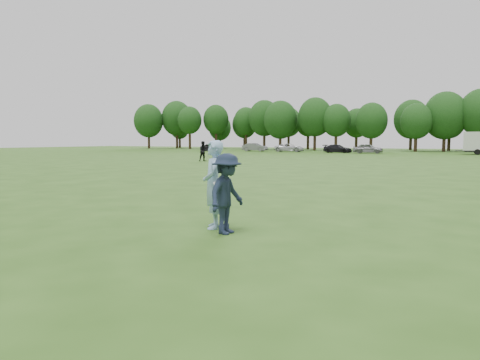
{
  "coord_description": "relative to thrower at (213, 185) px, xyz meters",
  "views": [
    {
      "loc": [
        5.63,
        -8.59,
        2.11
      ],
      "look_at": [
        0.74,
        0.86,
        1.1
      ],
      "focal_mm": 32.0,
      "sensor_mm": 36.0,
      "label": 1
    }
  ],
  "objects": [
    {
      "name": "ground",
      "position": [
        -0.45,
        -0.05,
        -1.05
      ],
      "size": [
        200.0,
        200.0,
        0.0
      ],
      "primitive_type": "plane",
      "color": "#294C15",
      "rests_on": "ground"
    },
    {
      "name": "thrower",
      "position": [
        0.0,
        0.0,
        0.0
      ],
      "size": [
        0.82,
        0.91,
        2.09
      ],
      "primitive_type": "imported",
      "rotation": [
        0.0,
        0.0,
        -1.03
      ],
      "color": "#8CB0D9",
      "rests_on": "ground"
    },
    {
      "name": "defender",
      "position": [
        0.58,
        -0.38,
        -0.14
      ],
      "size": [
        0.73,
        1.2,
        1.81
      ],
      "primitive_type": "imported",
      "rotation": [
        0.0,
        0.0,
        1.52
      ],
      "color": "#182236",
      "rests_on": "ground"
    },
    {
      "name": "player_far_a",
      "position": [
        -17.1,
        26.67,
        -0.06
      ],
      "size": [
        1.19,
        1.21,
        1.96
      ],
      "primitive_type": "imported",
      "rotation": [
        0.0,
        0.0,
        0.84
      ],
      "color": "black",
      "rests_on": "ground"
    },
    {
      "name": "car_a",
      "position": [
        -35.68,
        58.93,
        -0.34
      ],
      "size": [
        4.27,
        2.07,
        1.4
      ],
      "primitive_type": "imported",
      "rotation": [
        0.0,
        0.0,
        1.47
      ],
      "color": "black",
      "rests_on": "ground"
    },
    {
      "name": "car_b",
      "position": [
        -27.99,
        61.26,
        -0.3
      ],
      "size": [
        4.66,
        1.92,
        1.5
      ],
      "primitive_type": "imported",
      "rotation": [
        0.0,
        0.0,
        1.65
      ],
      "color": "slate",
      "rests_on": "ground"
    },
    {
      "name": "car_c",
      "position": [
        -21.24,
        61.05,
        -0.34
      ],
      "size": [
        5.34,
        2.97,
        1.41
      ],
      "primitive_type": "imported",
      "rotation": [
        0.0,
        0.0,
        1.7
      ],
      "color": "silver",
      "rests_on": "ground"
    },
    {
      "name": "car_d",
      "position": [
        -12.47,
        59.54,
        -0.38
      ],
      "size": [
        4.76,
        2.35,
        1.33
      ],
      "primitive_type": "imported",
      "rotation": [
        0.0,
        0.0,
        1.46
      ],
      "color": "black",
      "rests_on": "ground"
    },
    {
      "name": "car_e",
      "position": [
        -7.52,
        58.51,
        -0.29
      ],
      "size": [
        4.56,
        2.13,
        1.51
      ],
      "primitive_type": "imported",
      "rotation": [
        0.0,
        0.0,
        1.65
      ],
      "color": "gray",
      "rests_on": "ground"
    },
    {
      "name": "disc_in_play",
      "position": [
        0.32,
        -0.27,
        0.07
      ],
      "size": [
        0.28,
        0.28,
        0.08
      ],
      "color": "white",
      "rests_on": "ground"
    },
    {
      "name": "treeline",
      "position": [
        2.36,
        76.85,
        5.22
      ],
      "size": [
        130.35,
        18.39,
        11.74
      ],
      "color": "#332114",
      "rests_on": "ground"
    }
  ]
}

